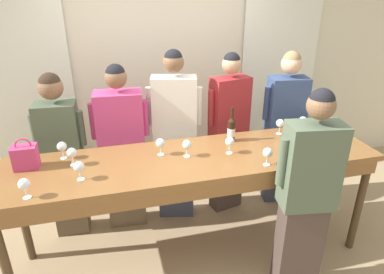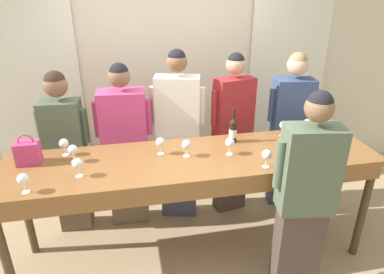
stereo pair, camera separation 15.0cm
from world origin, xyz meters
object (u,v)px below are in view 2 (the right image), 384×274
wine_glass_center_right (186,145)px  guest_pink_top (125,147)px  wine_glass_front_mid (312,141)px  guest_striped_shirt (232,134)px  wine_bottle (233,130)px  potted_plant (326,146)px  wine_glass_near_host (78,164)px  guest_olive_jacket (67,152)px  wine_glass_back_mid (284,125)px  guest_navy_coat (289,130)px  wine_glass_front_left (23,179)px  handbag (28,152)px  wine_glass_by_bottle (230,143)px  wine_glass_center_left (73,150)px  wine_glass_back_left (307,123)px  guest_cream_sweater (178,136)px  host_pouring (304,201)px  wine_glass_center_mid (64,144)px  wine_glass_back_right (267,155)px  tasting_bar (194,169)px  wine_glass_front_right (160,143)px

wine_glass_center_right → guest_pink_top: (-0.51, 0.63, -0.28)m
wine_glass_front_mid → guest_striped_shirt: (-0.46, 0.77, -0.23)m
wine_bottle → potted_plant: (1.64, 0.93, -0.77)m
wine_glass_near_host → guest_olive_jacket: 0.87m
wine_glass_back_mid → potted_plant: wine_glass_back_mid is taller
guest_striped_shirt → guest_navy_coat: guest_striped_shirt is taller
wine_glass_front_left → guest_pink_top: guest_pink_top is taller
handbag → wine_glass_by_bottle: size_ratio=1.71×
wine_glass_back_mid → guest_pink_top: size_ratio=0.09×
guest_olive_jacket → guest_pink_top: bearing=0.0°
handbag → guest_olive_jacket: size_ratio=0.15×
wine_glass_center_left → potted_plant: 3.30m
wine_glass_back_left → potted_plant: (0.87, 0.89, -0.76)m
guest_cream_sweater → wine_glass_center_left: bearing=-150.3°
wine_glass_front_left → host_pouring: bearing=-8.9°
host_pouring → potted_plant: (1.34, 1.76, -0.51)m
wine_glass_center_right → potted_plant: wine_glass_center_right is taller
potted_plant → wine_glass_center_mid: bearing=-163.8°
handbag → wine_glass_center_right: size_ratio=1.71×
wine_glass_front_mid → guest_cream_sweater: (-1.04, 0.77, -0.20)m
wine_glass_back_right → host_pouring: host_pouring is taller
wine_glass_center_mid → wine_glass_center_right: same height
handbag → host_pouring: 2.20m
tasting_bar → host_pouring: size_ratio=1.80×
wine_glass_front_left → wine_glass_front_right: size_ratio=1.00×
wine_glass_center_left → wine_glass_back_mid: 1.92m
wine_glass_back_left → guest_olive_jacket: (-2.32, 0.39, -0.28)m
wine_glass_center_left → guest_striped_shirt: (1.54, 0.54, -0.23)m
wine_glass_back_mid → wine_bottle: bearing=-176.3°
tasting_bar → guest_pink_top: bearing=129.8°
guest_cream_sweater → host_pouring: size_ratio=1.04×
wine_bottle → wine_glass_front_left: (-1.68, -0.52, -0.01)m
wine_glass_back_right → wine_glass_near_host: (-1.45, 0.14, 0.00)m
wine_glass_back_right → wine_glass_center_right: bearing=152.6°
wine_glass_back_left → guest_pink_top: guest_pink_top is taller
potted_plant → guest_cream_sweater: bearing=-166.5°
wine_glass_center_right → wine_glass_back_mid: same height
wine_glass_center_mid → wine_glass_back_right: size_ratio=1.00×
wine_bottle → wine_glass_center_mid: wine_bottle is taller
wine_bottle → wine_glass_back_right: size_ratio=2.15×
wine_glass_front_mid → wine_glass_back_left: same height
wine_glass_center_left → wine_glass_center_mid: size_ratio=1.00×
handbag → wine_glass_center_left: bearing=-7.3°
wine_glass_front_mid → wine_glass_back_left: bearing=66.6°
wine_glass_center_mid → guest_striped_shirt: (1.62, 0.41, -0.23)m
handbag → wine_glass_front_left: 0.45m
wine_glass_center_left → guest_olive_jacket: bearing=105.7°
wine_bottle → potted_plant: 2.04m
wine_glass_near_host → tasting_bar: bearing=6.8°
wine_glass_center_left → wine_glass_back_right: same height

